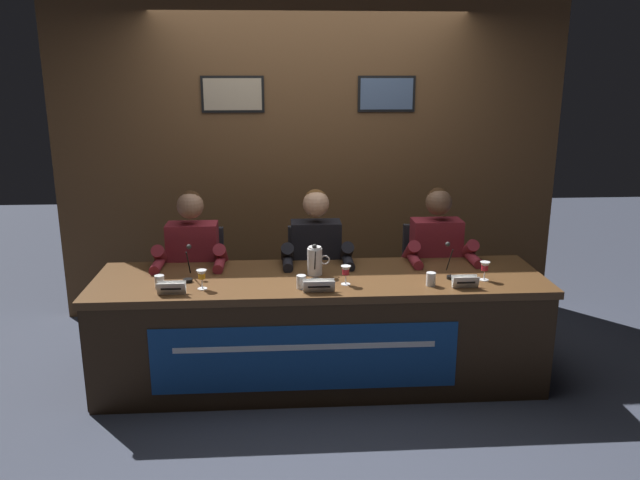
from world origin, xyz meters
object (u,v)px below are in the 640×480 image
Objects in this scene: chair_left at (198,291)px; water_cup_right at (431,280)px; panelist_left at (192,264)px; nameplate_left at (171,288)px; chair_right at (430,286)px; juice_glass_right at (485,267)px; juice_glass_center at (346,272)px; water_cup_center at (301,283)px; panelist_right at (438,259)px; conference_table at (321,316)px; panelist_center at (317,262)px; water_cup_left at (160,283)px; water_pitcher_central at (315,261)px; chair_center at (315,289)px; nameplate_right at (465,282)px; juice_glass_left at (202,276)px; nameplate_center at (319,286)px; microphone_center at (315,269)px; microphone_right at (450,266)px; microphone_left at (188,269)px.

water_cup_right is at bearing -27.15° from chair_left.
panelist_left reaches higher than nameplate_left.
panelist_left is 0.67m from nameplate_left.
chair_right reaches higher than juice_glass_right.
water_cup_center is (-0.28, -0.06, -0.05)m from juice_glass_center.
panelist_right is at bearing 107.86° from juice_glass_right.
panelist_left reaches higher than juice_glass_center.
juice_glass_right is (1.06, -0.03, 0.32)m from conference_table.
panelist_right is at bearing 0.00° from panelist_center.
water_pitcher_central reaches higher than water_cup_left.
water_cup_center is 0.07× the size of panelist_right.
nameplate_right is (0.89, -0.87, 0.34)m from chair_center.
juice_glass_left is at bearing -178.31° from juice_glass_center.
conference_table is at bearing 6.72° from juice_glass_left.
panelist_right is at bearing 71.82° from water_cup_right.
nameplate_center is (0.99, -0.13, 0.00)m from water_cup_left.
panelist_right reaches higher than microphone_center.
juice_glass_left reaches higher than nameplate_left.
panelist_right is (1.90, 0.56, -0.06)m from water_cup_left.
chair_center is (0.89, 0.20, -0.28)m from panelist_left.
panelist_center reaches higher than microphone_center.
water_cup_left is (-1.01, -0.06, 0.27)m from conference_table.
juice_glass_left is 0.76m from water_pitcher_central.
water_cup_center is (0.76, -0.61, 0.06)m from panelist_left.
chair_right is at bearing 34.98° from microphone_center.
microphone_right reaches higher than conference_table.
panelist_left reaches higher than chair_right.
juice_glass_left is 1.46× the size of water_cup_center.
juice_glass_left is at bearing -169.24° from microphone_center.
panelist_center is at bearing 28.73° from water_cup_left.
nameplate_center is (0.83, -0.29, -0.03)m from microphone_left.
water_pitcher_central is (-0.03, 0.16, 0.33)m from conference_table.
juice_glass_center is at bearing -35.96° from chair_left.
microphone_left is 1.03× the size of water_pitcher_central.
chair_left is 1.28m from nameplate_center.
water_cup_right is at bearing -49.60° from chair_center.
water_cup_right is (-0.20, -0.61, 0.06)m from panelist_right.
juice_glass_left is 0.90m from juice_glass_center.
nameplate_center is 1.10m from juice_glass_right.
water_cup_left is 0.09× the size of chair_right.
microphone_center reaches higher than juice_glass_right.
microphone_center is at bearing 149.89° from juice_glass_center.
microphone_right is (-0.04, 0.22, 0.03)m from nameplate_right.
panelist_center reaches higher than chair_center.
chair_left is 10.69× the size of water_cup_left.
water_cup_right is (0.72, 0.08, -0.00)m from nameplate_center.
nameplate_left is 0.14× the size of panelist_center.
panelist_right is at bearing 36.85° from nameplate_center.
chair_center reaches higher than nameplate_center.
microphone_left is at bearing -145.08° from chair_center.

